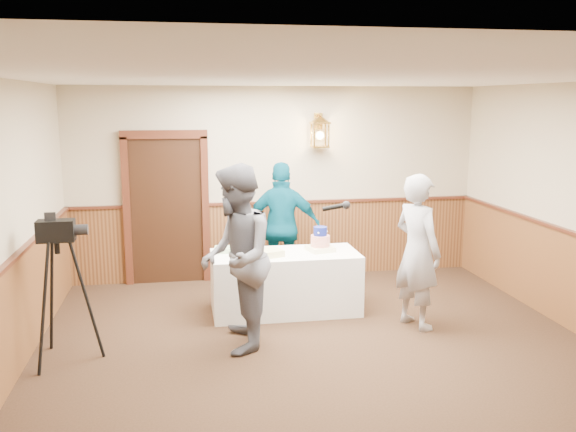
% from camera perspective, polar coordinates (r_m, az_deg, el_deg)
% --- Properties ---
extents(ground, '(7.00, 7.00, 0.00)m').
position_cam_1_polar(ground, '(6.02, 4.33, -14.76)').
color(ground, black).
rests_on(ground, ground).
extents(room_shell, '(6.02, 7.02, 2.81)m').
position_cam_1_polar(room_shell, '(5.96, 2.96, 0.40)').
color(room_shell, '#BCA88D').
rests_on(room_shell, ground).
extents(display_table, '(1.80, 0.80, 0.75)m').
position_cam_1_polar(display_table, '(7.60, -0.26, -6.22)').
color(display_table, white).
rests_on(display_table, ground).
extents(tiered_cake, '(0.36, 0.36, 0.31)m').
position_cam_1_polar(tiered_cake, '(7.59, 3.03, -2.39)').
color(tiered_cake, '#FFF8C5').
rests_on(tiered_cake, display_table).
extents(sheet_cake_yellow, '(0.45, 0.40, 0.08)m').
position_cam_1_polar(sheet_cake_yellow, '(7.34, -2.10, -3.48)').
color(sheet_cake_yellow, '#E4E288').
rests_on(sheet_cake_yellow, display_table).
extents(sheet_cake_green, '(0.29, 0.24, 0.06)m').
position_cam_1_polar(sheet_cake_green, '(7.58, -5.87, -3.14)').
color(sheet_cake_green, '#A8CD91').
rests_on(sheet_cake_green, display_table).
extents(interviewer, '(1.56, 1.02, 1.96)m').
position_cam_1_polar(interviewer, '(6.35, -4.88, -3.97)').
color(interviewer, '#585861').
rests_on(interviewer, ground).
extents(baker, '(0.65, 0.77, 1.79)m').
position_cam_1_polar(baker, '(7.13, 12.01, -3.26)').
color(baker, '#9E9EA4').
rests_on(baker, ground).
extents(assistant_p, '(1.11, 0.65, 1.78)m').
position_cam_1_polar(assistant_p, '(8.34, -0.50, -1.03)').
color(assistant_p, '#064A61').
rests_on(assistant_p, ground).
extents(tv_camera_rig, '(0.57, 0.53, 1.45)m').
position_cam_1_polar(tv_camera_rig, '(6.53, -20.48, -7.25)').
color(tv_camera_rig, black).
rests_on(tv_camera_rig, ground).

